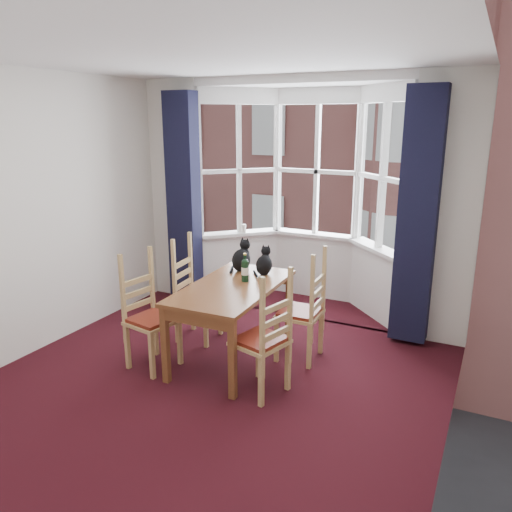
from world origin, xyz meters
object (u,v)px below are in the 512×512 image
Objects in this scene: cat_left at (242,258)px; wine_bottle at (245,269)px; dining_table at (232,294)px; chair_left_near at (146,319)px; chair_right_far at (309,315)px; chair_left_far at (191,296)px; candle_tall at (244,229)px; cat_right at (264,263)px; chair_right_near at (268,345)px.

cat_left is 0.37m from wine_bottle.
chair_left_near is (-0.69, -0.48, -0.20)m from dining_table.
chair_right_far is 0.95m from cat_left.
chair_right_far is 0.77m from wine_bottle.
chair_left_far is (0.04, 0.72, 0.00)m from chair_left_near.
cat_left is at bearing 123.19° from wine_bottle.
candle_tall is at bearing 136.12° from chair_right_far.
cat_right is at bearing -54.25° from candle_tall.
cat_right reaches higher than dining_table.
cat_right reaches higher than wine_bottle.
cat_right is 1.53m from candle_tall.
cat_right is at bearing 75.14° from dining_table.
chair_right_near is 1.13m from cat_right.
dining_table is 1.60× the size of chair_right_far.
cat_right reaches higher than candle_tall.
candle_tall is (-0.89, 1.24, 0.04)m from cat_right.
chair_right_near is at bearing -49.15° from wine_bottle.
wine_bottle is at bearing -61.81° from candle_tall.
chair_right_far is (1.37, 0.78, 0.00)m from chair_left_near.
dining_table is 0.79m from chair_right_near.
chair_left_near is 1.31m from cat_right.
cat_right is (0.77, 0.22, 0.41)m from chair_left_far.
chair_right_near is (1.30, 0.00, 0.00)m from chair_left_near.
cat_right is 0.30m from wine_bottle.
chair_left_near is 1.30m from chair_right_near.
wine_bottle is 1.74m from candle_tall.
chair_left_near is at bearing -179.79° from chair_right_near.
chair_left_near is 8.23× the size of candle_tall.
wine_bottle reaches higher than chair_right_far.
chair_left_far is 1.54m from candle_tall.
candle_tall reaches higher than chair_left_far.
chair_left_far is 0.82m from wine_bottle.
chair_left_far reaches higher than dining_table.
cat_left is (-0.83, 0.17, 0.43)m from chair_right_far.
chair_right_near is 8.23× the size of candle_tall.
candle_tall is at bearing 116.84° from cat_left.
cat_right is at bearing 76.29° from wine_bottle.
chair_left_far and chair_right_near have the same top height.
chair_left_far is at bearing 159.79° from dining_table.
chair_left_near is at bearing -93.35° from chair_left_far.
chair_left_near reaches higher than dining_table.
cat_right is at bearing 164.61° from chair_right_far.
wine_bottle reaches higher than chair_left_far.
candle_tall is at bearing 114.35° from dining_table.
dining_table is at bearing 34.59° from chair_left_near.
cat_right is at bearing 16.06° from chair_left_far.
wine_bottle is at bearing 73.18° from dining_table.
cat_left reaches higher than cat_right.
cat_left is 1.23× the size of wine_bottle.
cat_left is at bearing 60.61° from chair_left_near.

